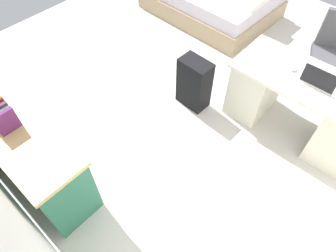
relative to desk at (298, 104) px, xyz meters
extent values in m
plane|color=beige|center=(1.14, 0.13, -0.38)|extent=(5.96, 5.96, 0.00)
cube|color=silver|center=(0.00, 0.00, 0.33)|extent=(1.45, 0.69, 0.04)
cube|color=beige|center=(0.49, 0.01, -0.03)|extent=(0.41, 0.60, 0.69)
cylinder|color=black|center=(0.03, -0.82, -0.36)|extent=(0.52, 0.52, 0.04)
cylinder|color=black|center=(0.03, -0.82, -0.17)|extent=(0.06, 0.06, 0.42)
cube|color=#4C4C51|center=(0.03, -0.82, 0.08)|extent=(0.60, 0.60, 0.08)
cube|color=#28664C|center=(1.69, 2.23, -0.02)|extent=(1.76, 0.44, 0.72)
cube|color=tan|center=(1.69, 2.23, 0.36)|extent=(1.80, 0.48, 0.04)
cube|color=#225641|center=(1.30, 2.00, -0.18)|extent=(0.67, 0.01, 0.25)
cube|color=#225641|center=(2.09, 2.00, -0.18)|extent=(0.67, 0.01, 0.25)
cube|color=tan|center=(2.11, -1.31, -0.24)|extent=(1.93, 1.44, 0.28)
cube|color=black|center=(1.04, 0.43, -0.07)|extent=(0.37, 0.23, 0.62)
cube|color=silver|center=(-0.07, -0.03, 0.35)|extent=(0.31, 0.23, 0.02)
cube|color=black|center=(-0.08, 0.07, 0.46)|extent=(0.31, 0.02, 0.19)
ellipsoid|color=white|center=(0.19, -0.03, 0.36)|extent=(0.06, 0.10, 0.03)
cube|color=#5E255D|center=(1.50, 2.23, 0.48)|extent=(0.04, 0.17, 0.21)
cube|color=teal|center=(1.54, 2.23, 0.48)|extent=(0.04, 0.17, 0.19)
cube|color=#5D2D48|center=(1.58, 2.23, 0.49)|extent=(0.04, 0.17, 0.21)
camera|label=1|loc=(-0.42, 2.46, 2.30)|focal=31.95mm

